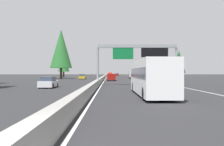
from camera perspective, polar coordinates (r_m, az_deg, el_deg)
The scene contains 17 objects.
ground_plane at distance 64.77m, azimuth -1.92°, elevation -1.62°, with size 320.00×320.00×0.00m, color #262628.
median_barrier at distance 84.75m, azimuth -1.79°, elevation -0.88°, with size 180.00×0.56×0.90m, color gray.
shoulder_stripe_right at distance 75.40m, azimuth 7.06°, elevation -1.35°, with size 160.00×0.16×0.01m, color silver.
shoulder_stripe_median at distance 74.76m, azimuth -1.54°, elevation -1.37°, with size 160.00×0.16×0.01m, color silver.
sign_gantry_overhead at distance 38.96m, azimuth 6.08°, elevation 4.64°, with size 0.50×12.68×6.38m.
bus_mid_right at distance 22.26m, azimuth 8.90°, elevation -0.71°, with size 11.50×2.55×3.10m.
sedan_near_center at distance 34.90m, azimuth 11.88°, elevation -2.07°, with size 4.40×1.80×1.47m.
box_truck_far_left at distance 77.73m, azimuth 4.96°, elevation -0.12°, with size 8.50×2.40×2.95m.
pickup_mid_left at distance 126.61m, azimuth -0.43°, elevation -0.31°, with size 5.60×2.00×1.86m.
sedan_distant_b at distance 49.30m, azimuth 8.30°, elevation -1.40°, with size 4.40×1.80×1.47m.
minivan_far_right at distance 59.39m, azimuth -0.16°, elevation -0.87°, with size 5.00×1.95×1.69m.
sedan_near_right at distance 131.85m, azimuth 1.19°, elevation -0.39°, with size 4.40×1.80×1.47m.
oncoming_near at distance 73.30m, azimuth -6.79°, elevation -0.87°, with size 4.40×1.80×1.47m.
oncoming_far at distance 33.81m, azimuth -14.39°, elevation -2.15°, with size 4.40×1.80×1.47m.
conifer_right_mid at distance 73.20m, azimuth 15.18°, elevation 2.52°, with size 3.64×3.64×8.27m.
conifer_left_mid at distance 78.15m, azimuth -11.67°, elevation 5.52°, with size 6.73×6.73×15.29m.
conifer_left_far at distance 102.69m, azimuth -11.08°, elevation 2.54°, with size 4.52×4.52×10.28m.
Camera 1 is at (-4.72, -1.57, 2.08)m, focal length 39.66 mm.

